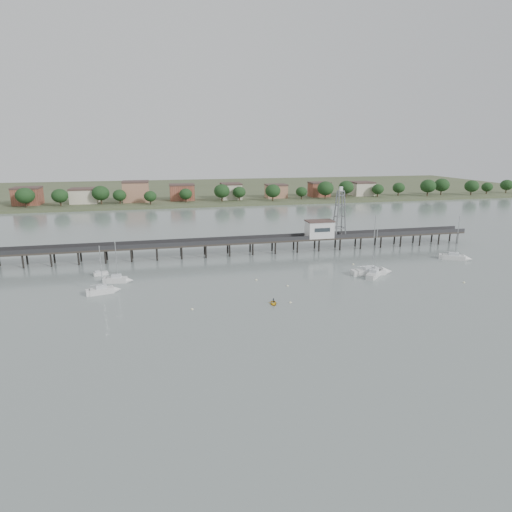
{
  "coord_description": "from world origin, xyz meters",
  "views": [
    {
      "loc": [
        -22.83,
        -62.24,
        32.05
      ],
      "look_at": [
        0.81,
        42.0,
        4.0
      ],
      "focal_mm": 30.0,
      "sensor_mm": 36.0,
      "label": 1
    }
  ],
  "objects_px": {
    "sailboat_b": "(120,280)",
    "sailboat_e": "(458,258)",
    "sailboat_d": "(376,272)",
    "white_tender": "(100,274)",
    "lattice_tower": "(340,214)",
    "sailboat_c": "(375,273)",
    "pier": "(240,242)",
    "sailboat_a": "(106,290)",
    "yellow_dinghy": "(273,304)"
  },
  "relations": [
    {
      "from": "sailboat_d",
      "to": "sailboat_c",
      "type": "bearing_deg",
      "value": -126.19
    },
    {
      "from": "sailboat_c",
      "to": "lattice_tower",
      "type": "bearing_deg",
      "value": 39.14
    },
    {
      "from": "white_tender",
      "to": "yellow_dinghy",
      "type": "relative_size",
      "value": 1.4
    },
    {
      "from": "sailboat_c",
      "to": "yellow_dinghy",
      "type": "relative_size",
      "value": 4.79
    },
    {
      "from": "sailboat_d",
      "to": "lattice_tower",
      "type": "bearing_deg",
      "value": 88.4
    },
    {
      "from": "sailboat_c",
      "to": "pier",
      "type": "bearing_deg",
      "value": 89.27
    },
    {
      "from": "sailboat_d",
      "to": "yellow_dinghy",
      "type": "height_order",
      "value": "sailboat_d"
    },
    {
      "from": "pier",
      "to": "white_tender",
      "type": "height_order",
      "value": "pier"
    },
    {
      "from": "lattice_tower",
      "to": "sailboat_b",
      "type": "xyz_separation_m",
      "value": [
        -64.48,
        -20.25,
        -10.44
      ]
    },
    {
      "from": "sailboat_c",
      "to": "white_tender",
      "type": "relative_size",
      "value": 3.41
    },
    {
      "from": "sailboat_d",
      "to": "sailboat_e",
      "type": "height_order",
      "value": "sailboat_d"
    },
    {
      "from": "sailboat_a",
      "to": "sailboat_d",
      "type": "xyz_separation_m",
      "value": [
        65.52,
        -0.11,
        -0.02
      ]
    },
    {
      "from": "sailboat_e",
      "to": "lattice_tower",
      "type": "bearing_deg",
      "value": 176.53
    },
    {
      "from": "sailboat_c",
      "to": "sailboat_a",
      "type": "bearing_deg",
      "value": 132.69
    },
    {
      "from": "lattice_tower",
      "to": "sailboat_e",
      "type": "relative_size",
      "value": 1.16
    },
    {
      "from": "sailboat_d",
      "to": "sailboat_e",
      "type": "xyz_separation_m",
      "value": [
        29.59,
        7.46,
        0.01
      ]
    },
    {
      "from": "sailboat_a",
      "to": "sailboat_e",
      "type": "distance_m",
      "value": 95.39
    },
    {
      "from": "lattice_tower",
      "to": "sailboat_d",
      "type": "xyz_separation_m",
      "value": [
        -1.44,
        -27.49,
        -10.47
      ]
    },
    {
      "from": "lattice_tower",
      "to": "sailboat_b",
      "type": "relative_size",
      "value": 1.46
    },
    {
      "from": "sailboat_e",
      "to": "yellow_dinghy",
      "type": "distance_m",
      "value": 64.54
    },
    {
      "from": "sailboat_e",
      "to": "sailboat_a",
      "type": "bearing_deg",
      "value": -143.62
    },
    {
      "from": "sailboat_e",
      "to": "yellow_dinghy",
      "type": "relative_size",
      "value": 5.04
    },
    {
      "from": "yellow_dinghy",
      "to": "lattice_tower",
      "type": "bearing_deg",
      "value": 59.99
    },
    {
      "from": "pier",
      "to": "sailboat_b",
      "type": "distance_m",
      "value": 38.83
    },
    {
      "from": "sailboat_b",
      "to": "sailboat_c",
      "type": "relative_size",
      "value": 0.84
    },
    {
      "from": "pier",
      "to": "sailboat_a",
      "type": "height_order",
      "value": "sailboat_a"
    },
    {
      "from": "lattice_tower",
      "to": "sailboat_c",
      "type": "distance_m",
      "value": 30.66
    },
    {
      "from": "pier",
      "to": "yellow_dinghy",
      "type": "bearing_deg",
      "value": -91.33
    },
    {
      "from": "sailboat_c",
      "to": "white_tender",
      "type": "xyz_separation_m",
      "value": [
        -67.46,
        15.63,
        -0.23
      ]
    },
    {
      "from": "sailboat_c",
      "to": "sailboat_d",
      "type": "bearing_deg",
      "value": 6.32
    },
    {
      "from": "pier",
      "to": "sailboat_e",
      "type": "height_order",
      "value": "sailboat_e"
    },
    {
      "from": "pier",
      "to": "sailboat_a",
      "type": "bearing_deg",
      "value": -142.32
    },
    {
      "from": "sailboat_b",
      "to": "sailboat_e",
      "type": "xyz_separation_m",
      "value": [
        92.63,
        0.22,
        -0.02
      ]
    },
    {
      "from": "pier",
      "to": "sailboat_a",
      "type": "xyz_separation_m",
      "value": [
        -35.45,
        -27.38,
        -3.14
      ]
    },
    {
      "from": "sailboat_b",
      "to": "white_tender",
      "type": "distance_m",
      "value": 8.94
    },
    {
      "from": "pier",
      "to": "lattice_tower",
      "type": "bearing_deg",
      "value": 0.0
    },
    {
      "from": "sailboat_a",
      "to": "sailboat_c",
      "type": "distance_m",
      "value": 64.58
    },
    {
      "from": "sailboat_c",
      "to": "sailboat_e",
      "type": "xyz_separation_m",
      "value": [
        30.54,
        8.7,
        -0.0
      ]
    },
    {
      "from": "yellow_dinghy",
      "to": "pier",
      "type": "bearing_deg",
      "value": 96.28
    },
    {
      "from": "sailboat_a",
      "to": "yellow_dinghy",
      "type": "distance_m",
      "value": 37.51
    },
    {
      "from": "sailboat_a",
      "to": "lattice_tower",
      "type": "bearing_deg",
      "value": 8.47
    },
    {
      "from": "sailboat_a",
      "to": "yellow_dinghy",
      "type": "height_order",
      "value": "sailboat_a"
    },
    {
      "from": "sailboat_a",
      "to": "yellow_dinghy",
      "type": "bearing_deg",
      "value": -36.94
    },
    {
      "from": "sailboat_e",
      "to": "sailboat_b",
      "type": "bearing_deg",
      "value": -147.9
    },
    {
      "from": "white_tender",
      "to": "sailboat_d",
      "type": "bearing_deg",
      "value": -29.71
    },
    {
      "from": "sailboat_b",
      "to": "sailboat_c",
      "type": "xyz_separation_m",
      "value": [
        62.09,
        -8.48,
        -0.01
      ]
    },
    {
      "from": "lattice_tower",
      "to": "yellow_dinghy",
      "type": "height_order",
      "value": "lattice_tower"
    },
    {
      "from": "sailboat_d",
      "to": "white_tender",
      "type": "distance_m",
      "value": 69.91
    },
    {
      "from": "sailboat_d",
      "to": "white_tender",
      "type": "height_order",
      "value": "sailboat_d"
    },
    {
      "from": "sailboat_d",
      "to": "sailboat_c",
      "type": "xyz_separation_m",
      "value": [
        -0.95,
        -1.24,
        0.02
      ]
    }
  ]
}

